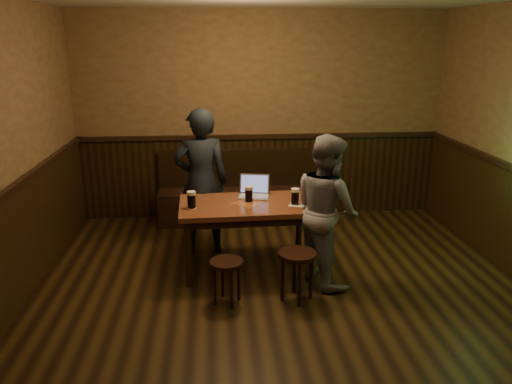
{
  "coord_description": "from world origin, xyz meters",
  "views": [
    {
      "loc": [
        -0.63,
        -3.79,
        2.4
      ],
      "look_at": [
        -0.23,
        1.07,
        0.91
      ],
      "focal_mm": 35.0,
      "sensor_mm": 36.0,
      "label": 1
    }
  ],
  "objects_px": {
    "pint_mid": "(249,194)",
    "person_grey": "(326,210)",
    "stool_left": "(227,269)",
    "person_suit": "(201,182)",
    "bench": "(240,198)",
    "laptop": "(254,191)",
    "pub_table": "(247,212)",
    "pint_left": "(192,200)",
    "stool_right": "(297,262)",
    "pint_right": "(295,196)"
  },
  "relations": [
    {
      "from": "pint_mid",
      "to": "person_suit",
      "type": "relative_size",
      "value": 0.1
    },
    {
      "from": "pint_right",
      "to": "person_suit",
      "type": "relative_size",
      "value": 0.1
    },
    {
      "from": "person_suit",
      "to": "person_grey",
      "type": "distance_m",
      "value": 1.52
    },
    {
      "from": "pub_table",
      "to": "pint_mid",
      "type": "distance_m",
      "value": 0.19
    },
    {
      "from": "person_suit",
      "to": "pint_mid",
      "type": "bearing_deg",
      "value": 131.18
    },
    {
      "from": "pint_left",
      "to": "pint_mid",
      "type": "height_order",
      "value": "pint_left"
    },
    {
      "from": "pub_table",
      "to": "laptop",
      "type": "height_order",
      "value": "laptop"
    },
    {
      "from": "stool_right",
      "to": "person_suit",
      "type": "height_order",
      "value": "person_suit"
    },
    {
      "from": "stool_right",
      "to": "person_grey",
      "type": "bearing_deg",
      "value": 48.15
    },
    {
      "from": "pint_right",
      "to": "bench",
      "type": "bearing_deg",
      "value": 106.62
    },
    {
      "from": "pint_right",
      "to": "person_grey",
      "type": "bearing_deg",
      "value": -39.21
    },
    {
      "from": "stool_right",
      "to": "person_suit",
      "type": "distance_m",
      "value": 1.6
    },
    {
      "from": "pint_mid",
      "to": "person_suit",
      "type": "distance_m",
      "value": 0.7
    },
    {
      "from": "pub_table",
      "to": "person_grey",
      "type": "distance_m",
      "value": 0.84
    },
    {
      "from": "stool_left",
      "to": "pint_right",
      "type": "relative_size",
      "value": 2.48
    },
    {
      "from": "stool_right",
      "to": "laptop",
      "type": "distance_m",
      "value": 1.09
    },
    {
      "from": "pint_mid",
      "to": "laptop",
      "type": "height_order",
      "value": "laptop"
    },
    {
      "from": "stool_right",
      "to": "person_grey",
      "type": "relative_size",
      "value": 0.32
    },
    {
      "from": "pint_mid",
      "to": "laptop",
      "type": "relative_size",
      "value": 0.47
    },
    {
      "from": "pub_table",
      "to": "pint_right",
      "type": "relative_size",
      "value": 8.36
    },
    {
      "from": "stool_left",
      "to": "person_suit",
      "type": "relative_size",
      "value": 0.25
    },
    {
      "from": "pint_mid",
      "to": "person_grey",
      "type": "distance_m",
      "value": 0.84
    },
    {
      "from": "pint_mid",
      "to": "bench",
      "type": "bearing_deg",
      "value": 90.68
    },
    {
      "from": "bench",
      "to": "person_grey",
      "type": "xyz_separation_m",
      "value": [
        0.78,
        -1.88,
        0.46
      ]
    },
    {
      "from": "stool_left",
      "to": "person_grey",
      "type": "height_order",
      "value": "person_grey"
    },
    {
      "from": "bench",
      "to": "person_grey",
      "type": "bearing_deg",
      "value": -67.59
    },
    {
      "from": "stool_right",
      "to": "pint_mid",
      "type": "height_order",
      "value": "pint_mid"
    },
    {
      "from": "pub_table",
      "to": "pint_left",
      "type": "relative_size",
      "value": 8.01
    },
    {
      "from": "bench",
      "to": "laptop",
      "type": "bearing_deg",
      "value": -86.22
    },
    {
      "from": "stool_left",
      "to": "pint_mid",
      "type": "distance_m",
      "value": 0.93
    },
    {
      "from": "pint_mid",
      "to": "laptop",
      "type": "xyz_separation_m",
      "value": [
        0.07,
        0.2,
        -0.03
      ]
    },
    {
      "from": "laptop",
      "to": "bench",
      "type": "bearing_deg",
      "value": 104.18
    },
    {
      "from": "bench",
      "to": "laptop",
      "type": "xyz_separation_m",
      "value": [
        0.09,
        -1.33,
        0.51
      ]
    },
    {
      "from": "pub_table",
      "to": "pint_left",
      "type": "height_order",
      "value": "pint_left"
    },
    {
      "from": "stool_left",
      "to": "pint_mid",
      "type": "bearing_deg",
      "value": 70.43
    },
    {
      "from": "pub_table",
      "to": "pint_right",
      "type": "height_order",
      "value": "pint_right"
    },
    {
      "from": "pint_mid",
      "to": "person_grey",
      "type": "xyz_separation_m",
      "value": [
        0.76,
        -0.35,
        -0.08
      ]
    },
    {
      "from": "person_suit",
      "to": "person_grey",
      "type": "relative_size",
      "value": 1.1
    },
    {
      "from": "stool_right",
      "to": "person_suit",
      "type": "bearing_deg",
      "value": 126.62
    },
    {
      "from": "stool_left",
      "to": "stool_right",
      "type": "relative_size",
      "value": 0.87
    },
    {
      "from": "bench",
      "to": "stool_right",
      "type": "distance_m",
      "value": 2.32
    },
    {
      "from": "stool_right",
      "to": "pint_left",
      "type": "bearing_deg",
      "value": 149.65
    },
    {
      "from": "pint_mid",
      "to": "person_suit",
      "type": "height_order",
      "value": "person_suit"
    },
    {
      "from": "pint_left",
      "to": "pint_right",
      "type": "distance_m",
      "value": 1.07
    },
    {
      "from": "laptop",
      "to": "pub_table",
      "type": "bearing_deg",
      "value": -99.38
    },
    {
      "from": "laptop",
      "to": "person_grey",
      "type": "bearing_deg",
      "value": -28.38
    },
    {
      "from": "laptop",
      "to": "person_grey",
      "type": "height_order",
      "value": "person_grey"
    },
    {
      "from": "pint_right",
      "to": "person_grey",
      "type": "distance_m",
      "value": 0.37
    },
    {
      "from": "pub_table",
      "to": "stool_right",
      "type": "bearing_deg",
      "value": -60.88
    },
    {
      "from": "bench",
      "to": "laptop",
      "type": "distance_m",
      "value": 1.43
    }
  ]
}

